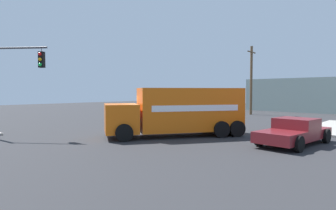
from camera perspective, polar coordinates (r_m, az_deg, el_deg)
The scene contains 6 objects.
ground_plane at distance 18.66m, azimuth -3.64°, elevation -5.89°, with size 100.00×100.00×0.00m, color #2B2B2D.
delivery_truck at distance 17.82m, azimuth 2.37°, elevation -1.24°, with size 6.76×8.47×3.01m.
traffic_light_primary at distance 20.05m, azimuth -30.12°, elevation 5.23°, with size 3.56×2.65×5.53m.
pickup_maroon at distance 16.47m, azimuth 24.03°, elevation -4.73°, with size 2.63×5.36×1.38m.
utility_pole at distance 35.64m, azimuth 16.35°, elevation 4.96°, with size 0.30×2.20×8.19m.
building_backdrop at distance 43.26m, azimuth 28.79°, elevation 1.74°, with size 19.50×6.00×4.57m, color gray.
Camera 1 is at (13.33, -12.75, 2.81)m, focal length 30.37 mm.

